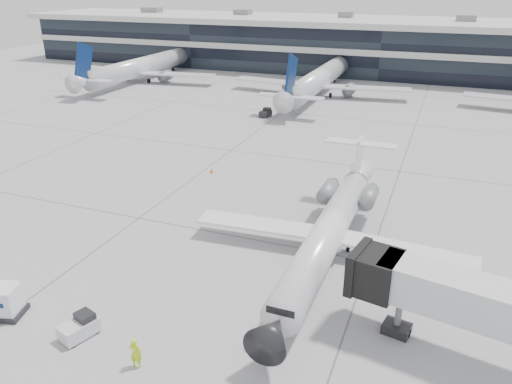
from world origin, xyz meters
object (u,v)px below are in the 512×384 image
at_px(cargo_uld, 2,301).
at_px(baggage_tug, 80,327).
at_px(regional_jet, 330,230).
at_px(ramp_worker, 136,353).

bearing_deg(cargo_uld, baggage_tug, -14.38).
distance_m(regional_jet, baggage_tug, 18.46).
height_order(baggage_tug, cargo_uld, cargo_uld).
height_order(regional_jet, cargo_uld, regional_jet).
xyz_separation_m(baggage_tug, cargo_uld, (-5.77, -0.10, 0.39)).
relative_size(regional_jet, cargo_uld, 9.36).
distance_m(ramp_worker, baggage_tug, 4.61).
bearing_deg(regional_jet, ramp_worker, -113.41).
bearing_deg(regional_jet, baggage_tug, -127.56).
height_order(ramp_worker, cargo_uld, cargo_uld).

